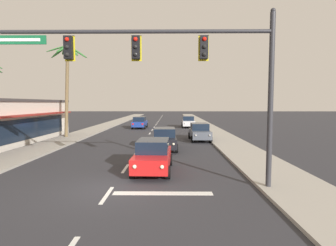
{
  "coord_description": "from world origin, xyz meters",
  "views": [
    {
      "loc": [
        2.52,
        -11.06,
        3.61
      ],
      "look_at": [
        2.32,
        8.0,
        2.2
      ],
      "focal_mm": 28.56,
      "sensor_mm": 36.0,
      "label": 1
    }
  ],
  "objects_px": {
    "traffic_signal_mast": "(179,62)",
    "sedan_parked_nearest_kerb": "(188,122)",
    "sedan_lead_at_stop_bar": "(153,155)",
    "sedan_third_in_queue": "(165,139)",
    "palm_left_second": "(68,70)",
    "sedan_parked_mid_kerb": "(200,132)",
    "sedan_oncoming_far": "(140,122)"
  },
  "relations": [
    {
      "from": "sedan_parked_nearest_kerb",
      "to": "palm_left_second",
      "type": "height_order",
      "value": "palm_left_second"
    },
    {
      "from": "traffic_signal_mast",
      "to": "sedan_parked_nearest_kerb",
      "type": "relative_size",
      "value": 2.6
    },
    {
      "from": "traffic_signal_mast",
      "to": "sedan_parked_mid_kerb",
      "type": "height_order",
      "value": "traffic_signal_mast"
    },
    {
      "from": "sedan_lead_at_stop_bar",
      "to": "sedan_parked_mid_kerb",
      "type": "height_order",
      "value": "same"
    },
    {
      "from": "sedan_oncoming_far",
      "to": "sedan_third_in_queue",
      "type": "bearing_deg",
      "value": -77.27
    },
    {
      "from": "sedan_parked_mid_kerb",
      "to": "palm_left_second",
      "type": "distance_m",
      "value": 14.84
    },
    {
      "from": "sedan_third_in_queue",
      "to": "traffic_signal_mast",
      "type": "bearing_deg",
      "value": -85.04
    },
    {
      "from": "palm_left_second",
      "to": "sedan_oncoming_far",
      "type": "bearing_deg",
      "value": 60.74
    },
    {
      "from": "sedan_third_in_queue",
      "to": "sedan_parked_nearest_kerb",
      "type": "xyz_separation_m",
      "value": [
        3.11,
        19.38,
        0.0
      ]
    },
    {
      "from": "sedan_third_in_queue",
      "to": "sedan_parked_mid_kerb",
      "type": "bearing_deg",
      "value": 57.22
    },
    {
      "from": "sedan_third_in_queue",
      "to": "sedan_parked_mid_kerb",
      "type": "relative_size",
      "value": 1.0
    },
    {
      "from": "sedan_parked_mid_kerb",
      "to": "palm_left_second",
      "type": "height_order",
      "value": "palm_left_second"
    },
    {
      "from": "sedan_third_in_queue",
      "to": "sedan_parked_mid_kerb",
      "type": "height_order",
      "value": "same"
    },
    {
      "from": "palm_left_second",
      "to": "sedan_parked_mid_kerb",
      "type": "bearing_deg",
      "value": -7.24
    },
    {
      "from": "sedan_lead_at_stop_bar",
      "to": "palm_left_second",
      "type": "relative_size",
      "value": 0.46
    },
    {
      "from": "sedan_oncoming_far",
      "to": "palm_left_second",
      "type": "bearing_deg",
      "value": -119.26
    },
    {
      "from": "sedan_lead_at_stop_bar",
      "to": "sedan_third_in_queue",
      "type": "bearing_deg",
      "value": 86.18
    },
    {
      "from": "sedan_third_in_queue",
      "to": "sedan_oncoming_far",
      "type": "bearing_deg",
      "value": 102.73
    },
    {
      "from": "sedan_lead_at_stop_bar",
      "to": "sedan_parked_nearest_kerb",
      "type": "distance_m",
      "value": 26.32
    },
    {
      "from": "traffic_signal_mast",
      "to": "palm_left_second",
      "type": "relative_size",
      "value": 1.19
    },
    {
      "from": "sedan_third_in_queue",
      "to": "sedan_lead_at_stop_bar",
      "type": "bearing_deg",
      "value": -93.82
    },
    {
      "from": "sedan_lead_at_stop_bar",
      "to": "palm_left_second",
      "type": "height_order",
      "value": "palm_left_second"
    },
    {
      "from": "traffic_signal_mast",
      "to": "sedan_parked_mid_kerb",
      "type": "distance_m",
      "value": 15.64
    },
    {
      "from": "sedan_parked_nearest_kerb",
      "to": "sedan_third_in_queue",
      "type": "bearing_deg",
      "value": -99.12
    },
    {
      "from": "sedan_lead_at_stop_bar",
      "to": "sedan_oncoming_far",
      "type": "bearing_deg",
      "value": 98.28
    },
    {
      "from": "traffic_signal_mast",
      "to": "sedan_lead_at_stop_bar",
      "type": "relative_size",
      "value": 2.58
    },
    {
      "from": "sedan_lead_at_stop_bar",
      "to": "sedan_parked_mid_kerb",
      "type": "bearing_deg",
      "value": 72.44
    },
    {
      "from": "traffic_signal_mast",
      "to": "palm_left_second",
      "type": "height_order",
      "value": "palm_left_second"
    },
    {
      "from": "traffic_signal_mast",
      "to": "sedan_third_in_queue",
      "type": "height_order",
      "value": "traffic_signal_mast"
    },
    {
      "from": "traffic_signal_mast",
      "to": "sedan_oncoming_far",
      "type": "distance_m",
      "value": 28.15
    },
    {
      "from": "palm_left_second",
      "to": "sedan_third_in_queue",
      "type": "bearing_deg",
      "value": -34.01
    },
    {
      "from": "traffic_signal_mast",
      "to": "sedan_lead_at_stop_bar",
      "type": "height_order",
      "value": "traffic_signal_mast"
    }
  ]
}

